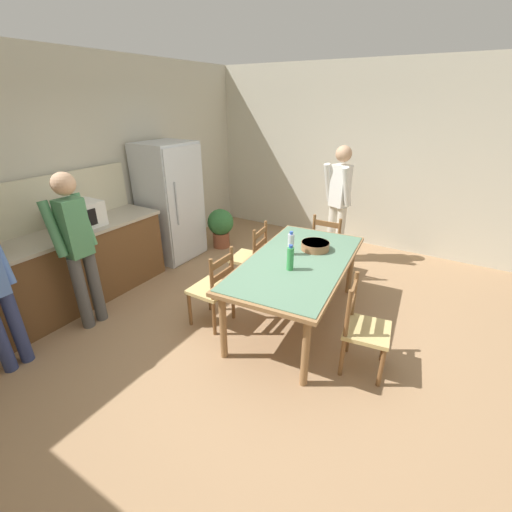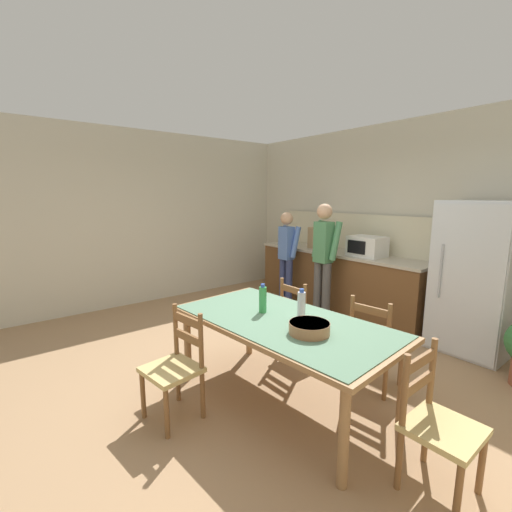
{
  "view_description": "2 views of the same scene",
  "coord_description": "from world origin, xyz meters",
  "px_view_note": "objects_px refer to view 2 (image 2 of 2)",
  "views": [
    {
      "loc": [
        -2.62,
        -1.6,
        2.35
      ],
      "look_at": [
        -0.07,
        -0.05,
        0.97
      ],
      "focal_mm": 24.0,
      "sensor_mm": 36.0,
      "label": 1
    },
    {
      "loc": [
        2.54,
        -2.2,
        1.83
      ],
      "look_at": [
        -0.17,
        -0.08,
        1.22
      ],
      "focal_mm": 24.0,
      "sensor_mm": 36.0,
      "label": 2
    }
  ],
  "objects_px": {
    "microwave": "(367,246)",
    "chair_side_near_left": "(175,367)",
    "person_at_counter": "(324,255)",
    "bottle_off_centre": "(301,305)",
    "dining_table": "(283,327)",
    "serving_bowl": "(309,327)",
    "chair_side_far_left": "(301,319)",
    "refrigerator": "(476,278)",
    "chair_side_far_right": "(375,344)",
    "bottle_near_centre": "(263,299)",
    "paper_bag": "(316,238)",
    "chair_head_end": "(437,424)",
    "person_at_sink": "(287,253)"
  },
  "relations": [
    {
      "from": "refrigerator",
      "to": "serving_bowl",
      "type": "height_order",
      "value": "refrigerator"
    },
    {
      "from": "paper_bag",
      "to": "chair_side_far_left",
      "type": "relative_size",
      "value": 0.4
    },
    {
      "from": "refrigerator",
      "to": "chair_head_end",
      "type": "height_order",
      "value": "refrigerator"
    },
    {
      "from": "paper_bag",
      "to": "bottle_near_centre",
      "type": "bearing_deg",
      "value": -57.1
    },
    {
      "from": "person_at_sink",
      "to": "person_at_counter",
      "type": "distance_m",
      "value": 0.83
    },
    {
      "from": "chair_head_end",
      "to": "chair_side_far_left",
      "type": "xyz_separation_m",
      "value": [
        -1.81,
        0.65,
        0.0
      ]
    },
    {
      "from": "refrigerator",
      "to": "paper_bag",
      "type": "height_order",
      "value": "refrigerator"
    },
    {
      "from": "chair_side_near_left",
      "to": "chair_side_far_right",
      "type": "xyz_separation_m",
      "value": [
        0.76,
        1.69,
        0.0
      ]
    },
    {
      "from": "chair_head_end",
      "to": "bottle_off_centre",
      "type": "bearing_deg",
      "value": 87.87
    },
    {
      "from": "chair_side_far_left",
      "to": "serving_bowl",
      "type": "bearing_deg",
      "value": 137.1
    },
    {
      "from": "chair_head_end",
      "to": "person_at_sink",
      "type": "relative_size",
      "value": 0.58
    },
    {
      "from": "chair_side_near_left",
      "to": "chair_side_far_left",
      "type": "distance_m",
      "value": 1.61
    },
    {
      "from": "microwave",
      "to": "person_at_counter",
      "type": "distance_m",
      "value": 0.66
    },
    {
      "from": "bottle_off_centre",
      "to": "chair_side_far_left",
      "type": "xyz_separation_m",
      "value": [
        -0.61,
        0.63,
        -0.45
      ]
    },
    {
      "from": "bottle_off_centre",
      "to": "serving_bowl",
      "type": "relative_size",
      "value": 0.84
    },
    {
      "from": "refrigerator",
      "to": "microwave",
      "type": "xyz_separation_m",
      "value": [
        -1.48,
        0.02,
        0.2
      ]
    },
    {
      "from": "paper_bag",
      "to": "chair_side_near_left",
      "type": "relative_size",
      "value": 0.4
    },
    {
      "from": "chair_side_far_right",
      "to": "chair_side_near_left",
      "type": "bearing_deg",
      "value": 58.57
    },
    {
      "from": "dining_table",
      "to": "chair_side_far_right",
      "type": "height_order",
      "value": "chair_side_far_right"
    },
    {
      "from": "bottle_off_centre",
      "to": "refrigerator",
      "type": "bearing_deg",
      "value": 76.99
    },
    {
      "from": "paper_bag",
      "to": "bottle_near_centre",
      "type": "xyz_separation_m",
      "value": [
        1.61,
        -2.49,
        -0.22
      ]
    },
    {
      "from": "refrigerator",
      "to": "person_at_sink",
      "type": "distance_m",
      "value": 2.73
    },
    {
      "from": "person_at_counter",
      "to": "bottle_off_centre",
      "type": "bearing_deg",
      "value": -143.86
    },
    {
      "from": "chair_head_end",
      "to": "person_at_sink",
      "type": "bearing_deg",
      "value": 59.84
    },
    {
      "from": "chair_side_near_left",
      "to": "paper_bag",
      "type": "bearing_deg",
      "value": 105.74
    },
    {
      "from": "chair_side_far_right",
      "to": "chair_head_end",
      "type": "relative_size",
      "value": 1.0
    },
    {
      "from": "person_at_counter",
      "to": "bottle_near_centre",
      "type": "bearing_deg",
      "value": -153.41
    },
    {
      "from": "microwave",
      "to": "person_at_counter",
      "type": "bearing_deg",
      "value": -126.61
    },
    {
      "from": "dining_table",
      "to": "bottle_near_centre",
      "type": "height_order",
      "value": "bottle_near_centre"
    },
    {
      "from": "dining_table",
      "to": "serving_bowl",
      "type": "distance_m",
      "value": 0.38
    },
    {
      "from": "chair_head_end",
      "to": "person_at_counter",
      "type": "bearing_deg",
      "value": 52.82
    },
    {
      "from": "serving_bowl",
      "to": "chair_side_far_left",
      "type": "bearing_deg",
      "value": 137.35
    },
    {
      "from": "microwave",
      "to": "dining_table",
      "type": "relative_size",
      "value": 0.24
    },
    {
      "from": "chair_head_end",
      "to": "microwave",
      "type": "bearing_deg",
      "value": 41.12
    },
    {
      "from": "microwave",
      "to": "chair_side_near_left",
      "type": "bearing_deg",
      "value": -81.87
    },
    {
      "from": "refrigerator",
      "to": "chair_side_far_right",
      "type": "xyz_separation_m",
      "value": [
        -0.24,
        -1.61,
        -0.45
      ]
    },
    {
      "from": "person_at_counter",
      "to": "microwave",
      "type": "bearing_deg",
      "value": -36.61
    },
    {
      "from": "dining_table",
      "to": "chair_side_far_left",
      "type": "xyz_separation_m",
      "value": [
        -0.52,
        0.76,
        -0.26
      ]
    },
    {
      "from": "chair_side_near_left",
      "to": "person_at_sink",
      "type": "xyz_separation_m",
      "value": [
        -1.68,
        2.82,
        0.44
      ]
    },
    {
      "from": "microwave",
      "to": "serving_bowl",
      "type": "height_order",
      "value": "microwave"
    },
    {
      "from": "chair_side_far_right",
      "to": "chair_side_far_left",
      "type": "bearing_deg",
      "value": -2.15
    },
    {
      "from": "microwave",
      "to": "chair_side_far_left",
      "type": "distance_m",
      "value": 1.86
    },
    {
      "from": "microwave",
      "to": "chair_side_far_left",
      "type": "bearing_deg",
      "value": -79.06
    },
    {
      "from": "bottle_near_centre",
      "to": "chair_side_far_right",
      "type": "relative_size",
      "value": 0.3
    },
    {
      "from": "microwave",
      "to": "paper_bag",
      "type": "relative_size",
      "value": 1.39
    },
    {
      "from": "paper_bag",
      "to": "chair_head_end",
      "type": "xyz_separation_m",
      "value": [
        3.15,
        -2.35,
        -0.68
      ]
    },
    {
      "from": "paper_bag",
      "to": "bottle_near_centre",
      "type": "distance_m",
      "value": 2.97
    },
    {
      "from": "bottle_off_centre",
      "to": "serving_bowl",
      "type": "bearing_deg",
      "value": -34.36
    },
    {
      "from": "serving_bowl",
      "to": "person_at_sink",
      "type": "bearing_deg",
      "value": 140.11
    },
    {
      "from": "bottle_near_centre",
      "to": "chair_side_near_left",
      "type": "bearing_deg",
      "value": -99.04
    }
  ]
}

